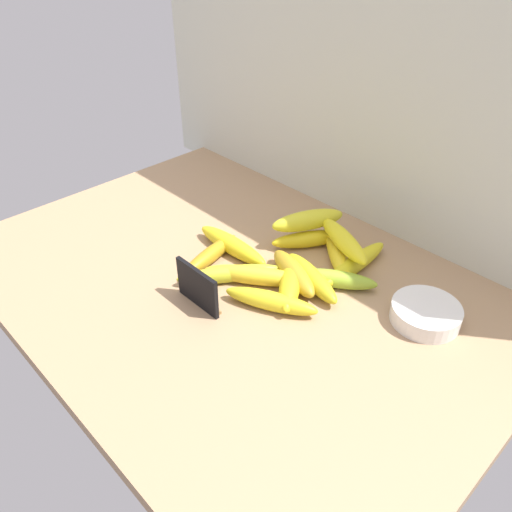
% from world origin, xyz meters
% --- Properties ---
extents(counter_top, '(1.10, 0.76, 0.03)m').
position_xyz_m(counter_top, '(0.00, 0.00, 0.01)').
color(counter_top, '#A4815D').
rests_on(counter_top, ground).
extents(back_wall, '(1.30, 0.02, 0.70)m').
position_xyz_m(back_wall, '(0.00, 0.39, 0.35)').
color(back_wall, beige).
rests_on(back_wall, ground).
extents(chalkboard_sign, '(0.11, 0.02, 0.08)m').
position_xyz_m(chalkboard_sign, '(0.01, -0.09, 0.07)').
color(chalkboard_sign, black).
rests_on(chalkboard_sign, counter_top).
extents(fruit_bowl, '(0.13, 0.13, 0.03)m').
position_xyz_m(fruit_bowl, '(0.33, 0.18, 0.05)').
color(fruit_bowl, silver).
rests_on(fruit_bowl, counter_top).
extents(banana_0, '(0.07, 0.18, 0.03)m').
position_xyz_m(banana_0, '(-0.08, 0.01, 0.05)').
color(banana_0, '#AB841B').
rests_on(banana_0, counter_top).
extents(banana_1, '(0.20, 0.04, 0.04)m').
position_xyz_m(banana_1, '(-0.07, 0.07, 0.05)').
color(banana_1, yellow).
rests_on(banana_1, counter_top).
extents(banana_2, '(0.04, 0.20, 0.04)m').
position_xyz_m(banana_2, '(0.15, 0.21, 0.05)').
color(banana_2, yellow).
rests_on(banana_2, counter_top).
extents(banana_3, '(0.18, 0.11, 0.04)m').
position_xyz_m(banana_3, '(0.12, 0.00, 0.05)').
color(banana_3, yellow).
rests_on(banana_3, counter_top).
extents(banana_4, '(0.15, 0.19, 0.03)m').
position_xyz_m(banana_4, '(-0.00, -0.00, 0.05)').
color(banana_4, gold).
rests_on(banana_4, counter_top).
extents(banana_5, '(0.12, 0.16, 0.04)m').
position_xyz_m(banana_5, '(0.03, 0.21, 0.05)').
color(banana_5, yellow).
rests_on(banana_5, counter_top).
extents(banana_6, '(0.13, 0.15, 0.04)m').
position_xyz_m(banana_6, '(0.11, 0.06, 0.05)').
color(banana_6, yellow).
rests_on(banana_6, counter_top).
extents(banana_7, '(0.18, 0.09, 0.04)m').
position_xyz_m(banana_7, '(0.12, 0.11, 0.05)').
color(banana_7, gold).
rests_on(banana_7, counter_top).
extents(banana_8, '(0.19, 0.15, 0.04)m').
position_xyz_m(banana_8, '(0.04, 0.03, 0.05)').
color(banana_8, yellow).
rests_on(banana_8, counter_top).
extents(banana_9, '(0.18, 0.16, 0.04)m').
position_xyz_m(banana_9, '(0.11, 0.21, 0.05)').
color(banana_9, yellow).
rests_on(banana_9, counter_top).
extents(banana_10, '(0.16, 0.10, 0.04)m').
position_xyz_m(banana_10, '(0.09, 0.09, 0.05)').
color(banana_10, '#B38E21').
rests_on(banana_10, counter_top).
extents(banana_11, '(0.16, 0.12, 0.04)m').
position_xyz_m(banana_11, '(0.16, 0.14, 0.05)').
color(banana_11, '#8FAF2E').
rests_on(banana_11, counter_top).
extents(banana_12, '(0.11, 0.17, 0.04)m').
position_xyz_m(banana_12, '(0.02, 0.21, 0.09)').
color(banana_12, yellow).
rests_on(banana_12, banana_5).
extents(banana_13, '(0.17, 0.10, 0.04)m').
position_xyz_m(banana_13, '(0.12, 0.21, 0.09)').
color(banana_13, yellow).
rests_on(banana_13, banana_9).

